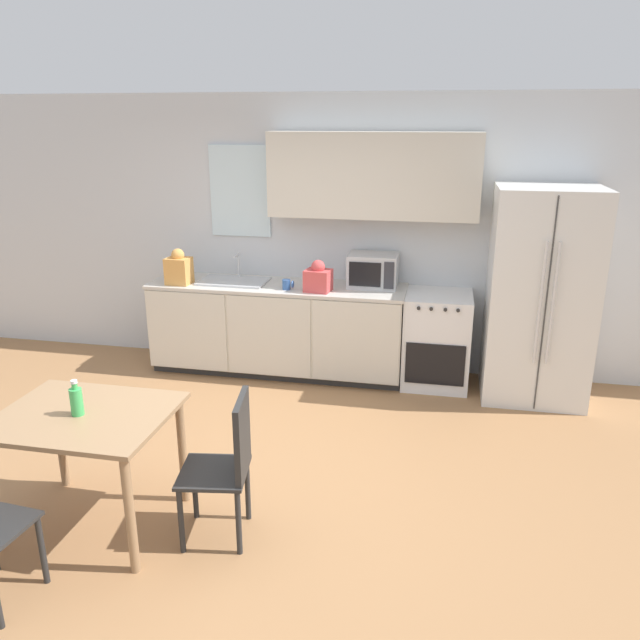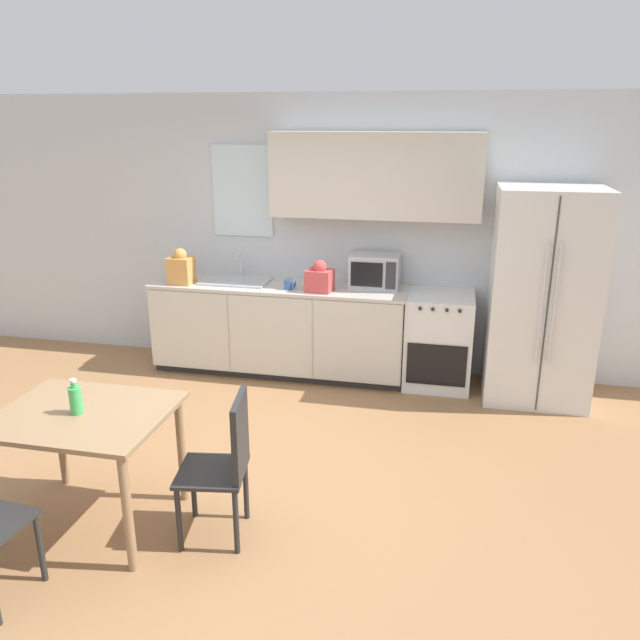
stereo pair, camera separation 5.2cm
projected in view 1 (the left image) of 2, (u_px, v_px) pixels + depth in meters
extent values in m
plane|color=#9E7047|center=(235.00, 480.00, 4.46)|extent=(12.00, 12.00, 0.00)
cube|color=silver|center=(307.00, 235.00, 6.25)|extent=(12.00, 0.06, 2.70)
cube|color=silver|center=(240.00, 191.00, 6.21)|extent=(0.62, 0.04, 0.90)
cube|color=beige|center=(373.00, 175.00, 5.76)|extent=(1.96, 0.32, 0.78)
cube|color=#333333|center=(280.00, 366.00, 6.40)|extent=(2.50, 0.59, 0.08)
cube|color=beige|center=(278.00, 326.00, 6.24)|extent=(2.50, 0.65, 0.80)
cube|color=beige|center=(187.00, 331.00, 6.09)|extent=(0.81, 0.01, 0.78)
cube|color=beige|center=(269.00, 337.00, 5.93)|extent=(0.81, 0.01, 0.78)
cube|color=beige|center=(355.00, 343.00, 5.77)|extent=(0.81, 0.01, 0.78)
cube|color=beige|center=(277.00, 286.00, 6.11)|extent=(2.52, 0.67, 0.03)
cube|color=white|center=(437.00, 339.00, 5.96)|extent=(0.62, 0.62, 0.89)
cube|color=black|center=(435.00, 365.00, 5.71)|extent=(0.54, 0.01, 0.39)
cylinder|color=#262626|center=(419.00, 308.00, 5.57)|extent=(0.03, 0.02, 0.03)
cylinder|color=#262626|center=(431.00, 309.00, 5.55)|extent=(0.03, 0.02, 0.03)
cylinder|color=#262626|center=(445.00, 310.00, 5.53)|extent=(0.03, 0.02, 0.03)
cylinder|color=#262626|center=(458.00, 310.00, 5.51)|extent=(0.03, 0.02, 0.03)
cube|color=silver|center=(540.00, 295.00, 5.56)|extent=(0.90, 0.77, 1.91)
cube|color=#3F3F3F|center=(546.00, 308.00, 5.20)|extent=(0.01, 0.01, 1.85)
cylinder|color=silver|center=(540.00, 304.00, 5.17)|extent=(0.02, 0.02, 1.05)
cylinder|color=silver|center=(553.00, 305.00, 5.15)|extent=(0.02, 0.02, 1.05)
cube|color=#B7BABC|center=(234.00, 281.00, 6.19)|extent=(0.67, 0.43, 0.02)
cylinder|color=silver|center=(239.00, 265.00, 6.31)|extent=(0.02, 0.02, 0.24)
cylinder|color=silver|center=(236.00, 256.00, 6.21)|extent=(0.02, 0.14, 0.02)
cube|color=#B7BABC|center=(373.00, 270.00, 5.98)|extent=(0.47, 0.35, 0.32)
cube|color=black|center=(365.00, 274.00, 5.83)|extent=(0.30, 0.01, 0.23)
cube|color=#2D2D33|center=(389.00, 276.00, 5.78)|extent=(0.09, 0.01, 0.25)
cylinder|color=#335999|center=(286.00, 284.00, 5.91)|extent=(0.08, 0.08, 0.10)
torus|color=#335999|center=(293.00, 284.00, 5.90)|extent=(0.02, 0.07, 0.07)
cube|color=#DB994C|center=(179.00, 271.00, 6.09)|extent=(0.24, 0.21, 0.26)
sphere|color=#DB994C|center=(178.00, 255.00, 6.04)|extent=(0.13, 0.13, 0.13)
cube|color=#D14C4C|center=(318.00, 281.00, 5.84)|extent=(0.26, 0.23, 0.20)
sphere|color=#D14C4C|center=(318.00, 267.00, 5.80)|extent=(0.15, 0.15, 0.13)
cube|color=#997551|center=(84.00, 416.00, 3.75)|extent=(1.02, 0.83, 0.03)
cylinder|color=#997551|center=(130.00, 515.00, 3.45)|extent=(0.06, 0.06, 0.74)
cylinder|color=#997551|center=(60.00, 437.00, 4.29)|extent=(0.06, 0.06, 0.74)
cylinder|color=#997551|center=(182.00, 451.00, 4.12)|extent=(0.06, 0.06, 0.74)
cylinder|color=#282828|center=(42.00, 550.00, 3.41)|extent=(0.03, 0.03, 0.43)
cube|color=#282828|center=(214.00, 472.00, 3.74)|extent=(0.46, 0.46, 0.02)
cube|color=#282828|center=(242.00, 436.00, 3.66)|extent=(0.09, 0.37, 0.48)
cylinder|color=#282828|center=(181.00, 521.00, 3.66)|extent=(0.03, 0.03, 0.43)
cylinder|color=#282828|center=(195.00, 488.00, 3.98)|extent=(0.03, 0.03, 0.43)
cylinder|color=#282828|center=(239.00, 522.00, 3.64)|extent=(0.03, 0.03, 0.43)
cylinder|color=#282828|center=(248.00, 489.00, 3.97)|extent=(0.03, 0.03, 0.43)
cylinder|color=#3FB259|center=(77.00, 402.00, 3.70)|extent=(0.07, 0.07, 0.17)
cylinder|color=#3FB259|center=(74.00, 386.00, 3.67)|extent=(0.03, 0.03, 0.04)
cylinder|color=white|center=(74.00, 382.00, 3.66)|extent=(0.04, 0.04, 0.02)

